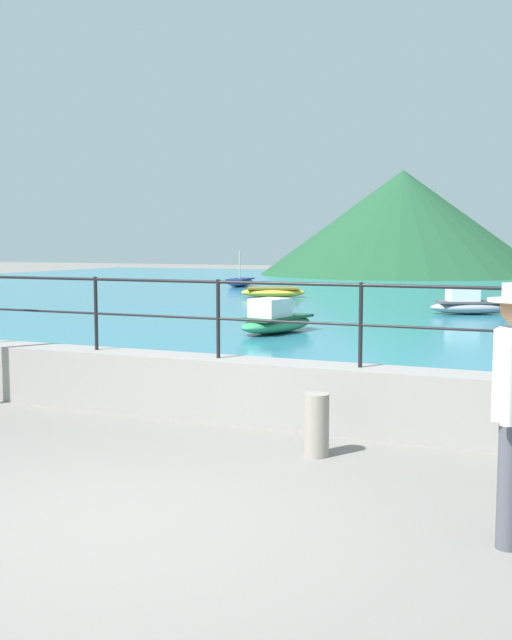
% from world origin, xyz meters
% --- Properties ---
extents(ground_plane, '(120.00, 120.00, 0.00)m').
position_xyz_m(ground_plane, '(0.00, 0.00, 0.00)').
color(ground_plane, slate).
extents(promenade_wall, '(20.00, 0.56, 0.70)m').
position_xyz_m(promenade_wall, '(0.00, 3.20, 0.35)').
color(promenade_wall, gray).
rests_on(promenade_wall, ground).
extents(railing, '(18.44, 0.04, 0.90)m').
position_xyz_m(railing, '(0.00, 3.20, 1.32)').
color(railing, black).
rests_on(railing, promenade_wall).
extents(lake_water, '(64.00, 44.32, 0.06)m').
position_xyz_m(lake_water, '(0.00, 25.84, 0.03)').
color(lake_water, teal).
rests_on(lake_water, ground).
extents(hill_main, '(17.90, 17.90, 6.54)m').
position_xyz_m(hill_main, '(-7.78, 43.14, 3.27)').
color(hill_main, '#1E4C2D').
rests_on(hill_main, ground).
extents(bollard, '(0.24, 0.24, 0.60)m').
position_xyz_m(bollard, '(0.71, 2.15, 0.30)').
color(bollard, gray).
rests_on(bollard, ground).
extents(boat_0, '(1.12, 2.38, 1.62)m').
position_xyz_m(boat_0, '(-11.43, 26.83, 0.26)').
color(boat_0, '#2D4C9E').
rests_on(boat_0, lake_water).
extents(boat_1, '(2.46, 1.83, 0.76)m').
position_xyz_m(boat_1, '(0.04, 17.06, 0.33)').
color(boat_1, gray).
rests_on(boat_1, lake_water).
extents(boat_4, '(2.47, 1.69, 0.36)m').
position_xyz_m(boat_4, '(-7.39, 20.86, 0.26)').
color(boat_4, gold).
rests_on(boat_4, lake_water).
extents(boat_7, '(1.38, 2.44, 0.76)m').
position_xyz_m(boat_7, '(-3.22, 10.82, 0.33)').
color(boat_7, '#338C59').
rests_on(boat_7, lake_water).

